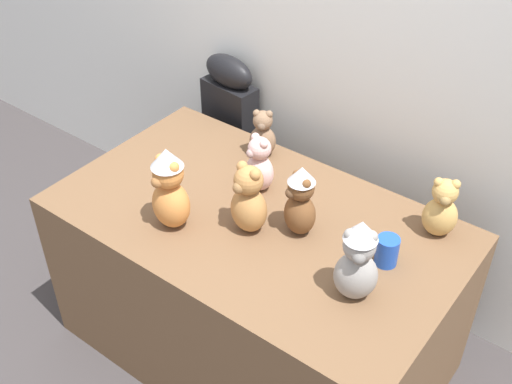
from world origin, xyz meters
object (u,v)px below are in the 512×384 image
object	(u,v)px
instrument_case	(231,149)
teddy_bear_caramel	(249,200)
teddy_bear_blush	(259,165)
teddy_bear_ginger	(169,189)
party_cup_blue	(387,251)
teddy_bear_mocha	(263,135)
display_table	(256,287)
teddy_bear_chestnut	(300,201)
teddy_bear_honey	(441,209)
teddy_bear_ash	(358,261)

from	to	relation	value
instrument_case	teddy_bear_caramel	distance (m)	0.98
teddy_bear_caramel	teddy_bear_blush	bearing A→B (deg)	128.42
teddy_bear_ginger	teddy_bear_blush	size ratio (longest dim) A/B	1.39
party_cup_blue	teddy_bear_mocha	bearing A→B (deg)	159.67
display_table	teddy_bear_ginger	bearing A→B (deg)	-135.35
display_table	teddy_bear_ginger	size ratio (longest dim) A/B	4.61
teddy_bear_ginger	party_cup_blue	size ratio (longest dim) A/B	3.08
party_cup_blue	teddy_bear_caramel	bearing A→B (deg)	-163.70
instrument_case	teddy_bear_chestnut	world-z (taller)	teddy_bear_chestnut
instrument_case	teddy_bear_blush	xyz separation A→B (m)	(0.50, -0.43, 0.36)
party_cup_blue	instrument_case	bearing A→B (deg)	155.40
display_table	teddy_bear_mocha	bearing A→B (deg)	123.27
instrument_case	teddy_bear_honey	size ratio (longest dim) A/B	4.16
teddy_bear_ginger	teddy_bear_ash	distance (m)	0.73
teddy_bear_caramel	party_cup_blue	distance (m)	0.52
teddy_bear_mocha	teddy_bear_ash	bearing A→B (deg)	-61.65
instrument_case	teddy_bear_ash	xyz separation A→B (m)	(1.10, -0.71, 0.40)
teddy_bear_caramel	teddy_bear_blush	xyz separation A→B (m)	(-0.12, 0.22, -0.02)
teddy_bear_ginger	teddy_bear_honey	world-z (taller)	teddy_bear_ginger
teddy_bear_mocha	teddy_bear_caramel	size ratio (longest dim) A/B	0.78
teddy_bear_caramel	teddy_bear_chestnut	bearing A→B (deg)	43.15
teddy_bear_honey	display_table	bearing A→B (deg)	-175.77
display_table	teddy_bear_blush	size ratio (longest dim) A/B	6.39
instrument_case	teddy_bear_blush	size ratio (longest dim) A/B	4.21
display_table	party_cup_blue	bearing A→B (deg)	8.39
teddy_bear_chestnut	teddy_bear_blush	distance (m)	0.30
teddy_bear_chestnut	teddy_bear_honey	distance (m)	0.51
teddy_bear_chestnut	teddy_bear_honey	size ratio (longest dim) A/B	1.17
teddy_bear_chestnut	teddy_bear_blush	size ratio (longest dim) A/B	1.18
teddy_bear_mocha	teddy_bear_honey	world-z (taller)	teddy_bear_honey
teddy_bear_mocha	teddy_bear_blush	bearing A→B (deg)	-85.06
teddy_bear_honey	teddy_bear_ash	size ratio (longest dim) A/B	0.78
teddy_bear_chestnut	teddy_bear_blush	world-z (taller)	teddy_bear_chestnut
instrument_case	party_cup_blue	distance (m)	1.26
instrument_case	teddy_bear_caramel	size ratio (longest dim) A/B	3.61
party_cup_blue	teddy_bear_blush	bearing A→B (deg)	172.70
instrument_case	party_cup_blue	world-z (taller)	instrument_case
teddy_bear_ginger	teddy_bear_ash	bearing A→B (deg)	14.87
instrument_case	teddy_bear_ash	world-z (taller)	teddy_bear_ash
teddy_bear_ginger	instrument_case	bearing A→B (deg)	122.41
teddy_bear_blush	teddy_bear_honey	size ratio (longest dim) A/B	0.99
instrument_case	teddy_bear_chestnut	bearing A→B (deg)	-28.98
teddy_bear_mocha	teddy_bear_chestnut	bearing A→B (deg)	-66.70
display_table	teddy_bear_mocha	size ratio (longest dim) A/B	7.05
teddy_bear_chestnut	teddy_bear_ash	bearing A→B (deg)	0.64
instrument_case	party_cup_blue	xyz separation A→B (m)	(1.11, -0.51, 0.30)
display_table	teddy_bear_mocha	distance (m)	0.64
teddy_bear_honey	party_cup_blue	xyz separation A→B (m)	(-0.08, -0.25, -0.06)
teddy_bear_mocha	teddy_bear_caramel	xyz separation A→B (m)	(0.25, -0.42, 0.03)
teddy_bear_chestnut	teddy_bear_caramel	size ratio (longest dim) A/B	1.01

